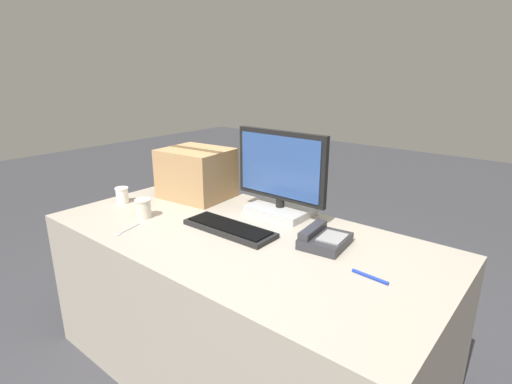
# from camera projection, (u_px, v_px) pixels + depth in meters

# --- Properties ---
(ground_plane) EXTENTS (12.00, 12.00, 0.00)m
(ground_plane) POSITION_uv_depth(u_px,v_px,m) (241.00, 367.00, 1.99)
(ground_plane) COLOR #38383D
(office_desk) EXTENTS (1.80, 0.90, 0.73)m
(office_desk) POSITION_uv_depth(u_px,v_px,m) (240.00, 304.00, 1.88)
(office_desk) COLOR #A89E8E
(office_desk) RESTS_ON ground_plane
(monitor) EXTENTS (0.51, 0.22, 0.42)m
(monitor) POSITION_uv_depth(u_px,v_px,m) (280.00, 180.00, 1.96)
(monitor) COLOR #B7B7B7
(monitor) RESTS_ON office_desk
(keyboard) EXTENTS (0.45, 0.16, 0.03)m
(keyboard) POSITION_uv_depth(u_px,v_px,m) (229.00, 228.00, 1.80)
(keyboard) COLOR black
(keyboard) RESTS_ON office_desk
(desk_phone) EXTENTS (0.19, 0.22, 0.07)m
(desk_phone) POSITION_uv_depth(u_px,v_px,m) (324.00, 239.00, 1.65)
(desk_phone) COLOR #2D2D33
(desk_phone) RESTS_ON office_desk
(paper_cup_left) EXTENTS (0.07, 0.07, 0.09)m
(paper_cup_left) POSITION_uv_depth(u_px,v_px,m) (122.00, 195.00, 2.16)
(paper_cup_left) COLOR white
(paper_cup_left) RESTS_ON office_desk
(paper_cup_right) EXTENTS (0.08, 0.08, 0.09)m
(paper_cup_right) POSITION_uv_depth(u_px,v_px,m) (143.00, 208.00, 1.95)
(paper_cup_right) COLOR beige
(paper_cup_right) RESTS_ON office_desk
(spoon) EXTENTS (0.05, 0.15, 0.00)m
(spoon) POSITION_uv_depth(u_px,v_px,m) (124.00, 231.00, 1.79)
(spoon) COLOR #B2B2B7
(spoon) RESTS_ON office_desk
(cardboard_box) EXTENTS (0.39, 0.34, 0.28)m
(cardboard_box) POSITION_uv_depth(u_px,v_px,m) (197.00, 173.00, 2.24)
(cardboard_box) COLOR tan
(cardboard_box) RESTS_ON office_desk
(pen_marker) EXTENTS (0.14, 0.02, 0.01)m
(pen_marker) POSITION_uv_depth(u_px,v_px,m) (370.00, 277.00, 1.40)
(pen_marker) COLOR #1933B2
(pen_marker) RESTS_ON office_desk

